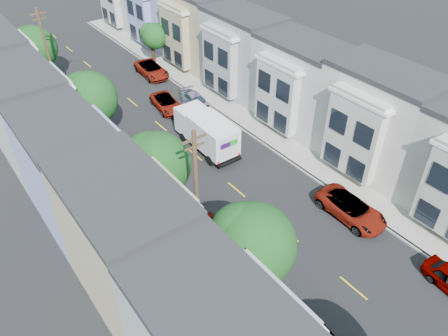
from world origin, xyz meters
name	(u,v)px	position (x,y,z in m)	size (l,w,h in m)	color
ground	(288,233)	(0.00, 0.00, 0.00)	(160.00, 160.00, 0.00)	black
road_slab	(177,140)	(0.00, 15.00, 0.01)	(12.00, 70.00, 0.02)	black
curb_left	(118,162)	(-6.05, 15.00, 0.07)	(0.30, 70.00, 0.15)	gray
curb_right	(228,119)	(6.05, 15.00, 0.07)	(0.30, 70.00, 0.15)	gray
sidewalk_left	(104,168)	(-7.35, 15.00, 0.07)	(2.60, 70.00, 0.15)	gray
sidewalk_right	(238,115)	(7.35, 15.00, 0.07)	(2.60, 70.00, 0.15)	gray
centerline	(177,140)	(0.00, 15.00, 0.00)	(0.12, 70.00, 0.01)	gold
townhouse_row_left	(61,186)	(-11.15, 15.00, 0.00)	(5.00, 70.00, 8.50)	#BCBCBB
townhouse_row_right	(267,105)	(11.15, 15.00, 0.00)	(5.00, 70.00, 8.50)	#BCBCBB
tree_b	(251,246)	(-6.30, -3.14, 5.57)	(4.70, 4.70, 7.94)	black
tree_c	(156,165)	(-6.30, 7.04, 4.71)	(4.70, 4.70, 7.08)	black
tree_d	(89,99)	(-6.30, 18.45, 4.86)	(4.70, 4.70, 7.23)	black
tree_e	(34,48)	(-6.30, 33.17, 4.58)	(4.70, 4.70, 6.94)	black
tree_far_r	(154,37)	(6.90, 30.82, 3.54)	(3.10, 3.10, 5.13)	black
utility_pole_near	(197,200)	(-6.30, 2.00, 5.15)	(1.60, 0.26, 10.00)	#42301E
utility_pole_far	(49,59)	(-6.30, 28.00, 5.15)	(1.60, 0.26, 10.00)	#42301E
fedex_truck	(207,131)	(1.46, 12.19, 1.83)	(2.63, 6.84, 3.28)	silver
lead_sedan	(166,103)	(2.23, 20.56, 0.67)	(2.21, 4.79, 1.33)	black
parked_left_c	(216,240)	(-4.90, 2.01, 0.72)	(2.40, 5.19, 1.44)	silver
parked_left_d	(155,178)	(-4.90, 10.41, 0.70)	(2.33, 5.05, 1.40)	#4C091C
parked_right_b	(351,209)	(4.90, -1.52, 0.77)	(2.55, 5.53, 1.54)	silver
parked_right_c	(196,101)	(4.90, 19.04, 0.67)	(1.88, 4.47, 1.34)	black
parked_right_d	(152,70)	(4.90, 28.40, 0.76)	(2.51, 5.44, 1.51)	black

